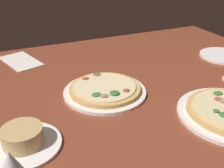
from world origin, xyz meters
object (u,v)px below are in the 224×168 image
Objects in this scene: pizza_main at (105,90)px; ramekin_on_saucer at (23,140)px; side_plate at (223,56)px; paper_menu at (21,61)px.

ramekin_on_saucer is at bearing 30.30° from pizza_main.
ramekin_on_saucer reaches higher than side_plate.
side_plate reaches higher than paper_menu.
pizza_main is 1.33× the size of paper_menu.
ramekin_on_saucer is at bearing 66.30° from paper_menu.
paper_menu is at bearing -20.38° from side_plate.
ramekin_on_saucer is (27.51, 16.08, 0.81)cm from pizza_main.
pizza_main is 31.88cm from ramekin_on_saucer.
paper_menu is (21.47, -38.94, -1.04)cm from pizza_main.
paper_menu is at bearing -61.13° from pizza_main.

